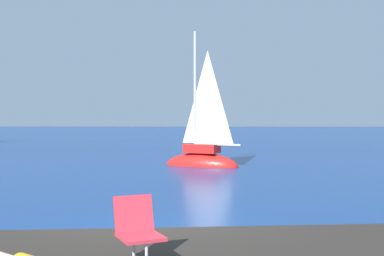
{
  "coord_description": "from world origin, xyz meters",
  "views": [
    {
      "loc": [
        1.02,
        -9.36,
        2.41
      ],
      "look_at": [
        0.51,
        10.93,
        1.81
      ],
      "focal_mm": 48.74,
      "sensor_mm": 36.0,
      "label": 1
    }
  ],
  "objects": [
    {
      "name": "sailboat_near",
      "position": [
        0.88,
        13.98,
        0.36
      ],
      "size": [
        3.68,
        2.48,
        6.65
      ],
      "rotation": [
        0.0,
        0.0,
        2.73
      ],
      "color": "red",
      "rests_on": "ground"
    },
    {
      "name": "beach_chair",
      "position": [
        0.21,
        -3.23,
        1.05
      ],
      "size": [
        0.69,
        0.74,
        0.8
      ],
      "rotation": [
        0.0,
        0.0,
        5.16
      ],
      "color": "#E03342",
      "rests_on": "shore_ledge"
    },
    {
      "name": "ground_plane",
      "position": [
        0.0,
        0.0,
        0.0
      ],
      "size": [
        160.0,
        160.0,
        0.0
      ],
      "primitive_type": "plane",
      "color": "navy"
    }
  ]
}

